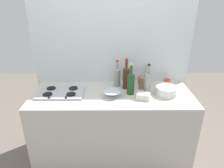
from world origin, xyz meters
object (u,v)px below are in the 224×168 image
at_px(wine_bottle_leftmost, 148,83).
at_px(mixing_bowl, 112,94).
at_px(condiment_jar_spare, 167,82).
at_px(condiment_jar_front, 130,82).
at_px(butter_dish, 143,96).
at_px(wine_bottle_mid_right, 126,77).
at_px(plate_stack, 166,91).
at_px(utensil_crock, 143,82).
at_px(wine_bottle_mid_left, 131,83).
at_px(wine_bottle_rightmost, 117,76).
at_px(condiment_jar_rear, 141,80).
at_px(stovetop_hob, 61,92).

relative_size(wine_bottle_leftmost, mixing_bowl, 1.87).
bearing_deg(condiment_jar_spare, condiment_jar_front, 179.10).
relative_size(butter_dish, condiment_jar_front, 1.49).
relative_size(wine_bottle_mid_right, butter_dish, 2.62).
xyz_separation_m(plate_stack, utensil_crock, (-0.24, 0.17, 0.03)).
bearing_deg(wine_bottle_mid_left, wine_bottle_mid_right, 104.76).
distance_m(wine_bottle_rightmost, condiment_jar_rear, 0.31).
bearing_deg(plate_stack, condiment_jar_front, 145.86).
height_order(wine_bottle_mid_left, condiment_jar_spare, wine_bottle_mid_left).
relative_size(plate_stack, wine_bottle_leftmost, 0.68).
relative_size(wine_bottle_mid_left, wine_bottle_rightmost, 1.09).
relative_size(mixing_bowl, butter_dish, 1.36).
xyz_separation_m(plate_stack, wine_bottle_mid_right, (-0.43, 0.18, 0.09)).
relative_size(stovetop_hob, condiment_jar_spare, 6.49).
bearing_deg(wine_bottle_rightmost, condiment_jar_rear, 10.55).
height_order(utensil_crock, condiment_jar_front, utensil_crock).
distance_m(mixing_bowl, condiment_jar_rear, 0.50).
height_order(stovetop_hob, wine_bottle_leftmost, wine_bottle_leftmost).
distance_m(stovetop_hob, utensil_crock, 0.95).
bearing_deg(mixing_bowl, wine_bottle_rightmost, 77.06).
bearing_deg(wine_bottle_mid_left, utensil_crock, 43.13).
bearing_deg(wine_bottle_leftmost, wine_bottle_rightmost, 145.15).
relative_size(mixing_bowl, condiment_jar_front, 2.03).
bearing_deg(utensil_crock, wine_bottle_rightmost, 165.85).
bearing_deg(plate_stack, mixing_bowl, -176.17).
relative_size(plate_stack, utensil_crock, 0.77).
height_order(stovetop_hob, utensil_crock, utensil_crock).
distance_m(wine_bottle_mid_right, condiment_jar_spare, 0.52).
bearing_deg(stovetop_hob, mixing_bowl, -7.47).
xyz_separation_m(condiment_jar_rear, condiment_jar_spare, (0.31, -0.05, -0.00)).
bearing_deg(mixing_bowl, wine_bottle_mid_left, 17.36).
relative_size(butter_dish, condiment_jar_spare, 1.76).
distance_m(wine_bottle_mid_right, wine_bottle_rightmost, 0.12).
height_order(utensil_crock, condiment_jar_rear, utensil_crock).
height_order(wine_bottle_rightmost, butter_dish, wine_bottle_rightmost).
distance_m(butter_dish, utensil_crock, 0.27).
relative_size(wine_bottle_rightmost, condiment_jar_front, 3.49).
distance_m(stovetop_hob, mixing_bowl, 0.58).
distance_m(wine_bottle_rightmost, mixing_bowl, 0.31).
bearing_deg(mixing_bowl, stovetop_hob, 172.53).
height_order(stovetop_hob, mixing_bowl, mixing_bowl).
bearing_deg(wine_bottle_leftmost, wine_bottle_mid_left, 177.61).
height_order(wine_bottle_mid_right, wine_bottle_rightmost, wine_bottle_mid_right).
xyz_separation_m(wine_bottle_rightmost, butter_dish, (0.27, -0.34, -0.09)).
height_order(stovetop_hob, condiment_jar_rear, condiment_jar_rear).
distance_m(plate_stack, wine_bottle_mid_right, 0.48).
bearing_deg(stovetop_hob, butter_dish, -8.28).
relative_size(wine_bottle_leftmost, condiment_jar_rear, 3.99).
relative_size(plate_stack, wine_bottle_rightmost, 0.74).
bearing_deg(wine_bottle_rightmost, wine_bottle_mid_right, -33.76).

